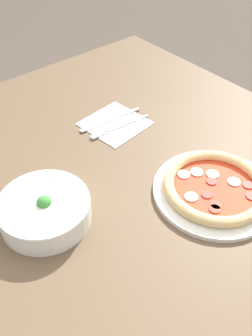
{
  "coord_description": "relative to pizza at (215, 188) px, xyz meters",
  "views": [
    {
      "loc": [
        -0.51,
        0.5,
        1.41
      ],
      "look_at": [
        0.01,
        0.06,
        0.79
      ],
      "focal_mm": 40.0,
      "sensor_mm": 36.0,
      "label": 1
    }
  ],
  "objects": [
    {
      "name": "bowl",
      "position": [
        0.19,
        0.34,
        0.02
      ],
      "size": [
        0.2,
        0.2,
        0.07
      ],
      "color": "white",
      "rests_on": "dining_table"
    },
    {
      "name": "knife",
      "position": [
        0.39,
        -0.0,
        -0.01
      ],
      "size": [
        0.03,
        0.2,
        0.01
      ],
      "rotation": [
        0.0,
        0.0,
        1.47
      ],
      "color": "silver",
      "rests_on": "napkin"
    },
    {
      "name": "pizza",
      "position": [
        0.0,
        0.0,
        0.0
      ],
      "size": [
        0.29,
        0.29,
        0.04
      ],
      "color": "white",
      "rests_on": "dining_table"
    },
    {
      "name": "fork",
      "position": [
        0.34,
        0.0,
        -0.01
      ],
      "size": [
        0.03,
        0.2,
        0.0
      ],
      "rotation": [
        0.0,
        0.0,
        1.47
      ],
      "color": "silver",
      "rests_on": "napkin"
    },
    {
      "name": "ground_plane",
      "position": [
        0.17,
        0.05,
        -0.79
      ],
      "size": [
        8.0,
        8.0,
        0.0
      ],
      "primitive_type": "plane",
      "color": "#4C4238"
    },
    {
      "name": "napkin",
      "position": [
        0.37,
        0.0,
        -0.02
      ],
      "size": [
        0.18,
        0.18,
        0.0
      ],
      "color": "white",
      "rests_on": "dining_table"
    },
    {
      "name": "dining_table",
      "position": [
        0.17,
        0.05,
        -0.12
      ],
      "size": [
        1.26,
        1.0,
        0.77
      ],
      "color": "brown",
      "rests_on": "ground_plane"
    }
  ]
}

